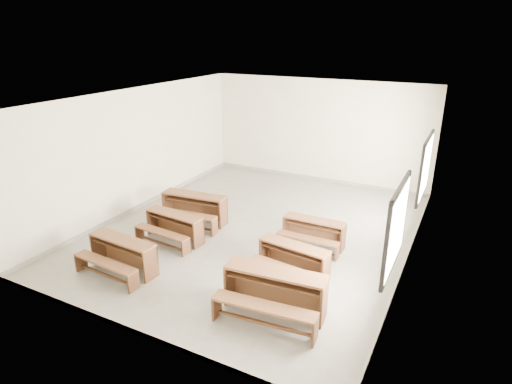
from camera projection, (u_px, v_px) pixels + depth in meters
The scene contains 7 objects.
room at pixel (260, 145), 9.58m from camera, with size 8.50×8.50×3.20m.
desk_set_0 at pixel (121, 253), 8.53m from camera, with size 1.57×0.89×0.68m.
desk_set_1 at pixel (173, 225), 9.78m from camera, with size 1.50×0.87×0.65m.
desk_set_2 at pixel (194, 206), 10.68m from camera, with size 1.72×1.01×0.74m.
desk_set_3 at pixel (274, 289), 7.22m from camera, with size 1.82×1.06×0.79m.
desk_set_4 at pixel (293, 258), 8.38m from camera, with size 1.51×0.91×0.64m.
desk_set_5 at pixel (313, 231), 9.54m from camera, with size 1.40×0.73×0.63m.
Camera 1 is at (4.29, -8.33, 4.56)m, focal length 30.00 mm.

